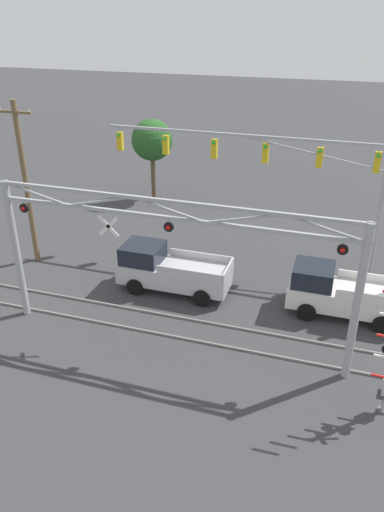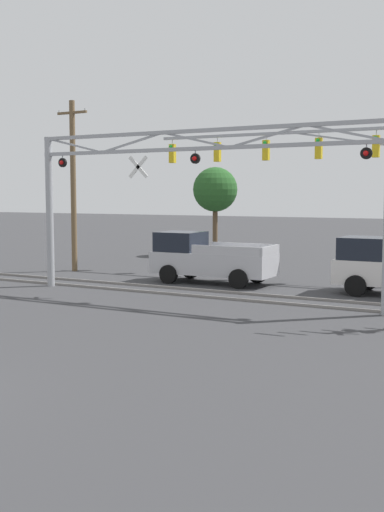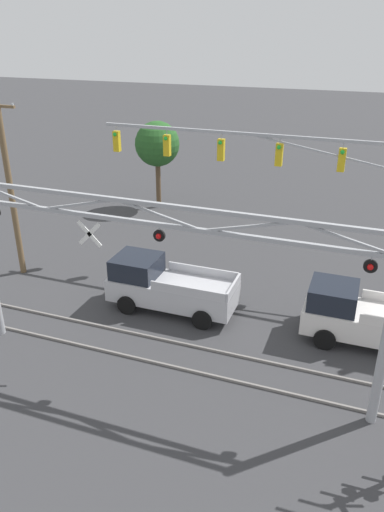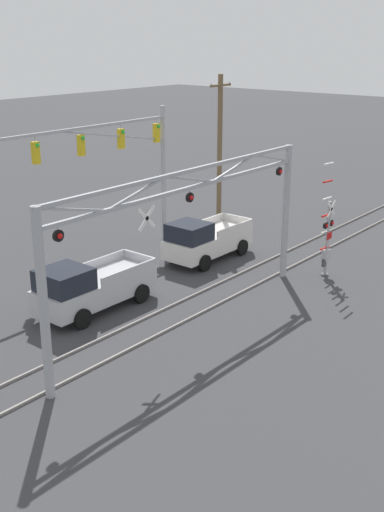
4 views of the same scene
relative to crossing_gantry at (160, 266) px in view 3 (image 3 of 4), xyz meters
name	(u,v)px [view 3 (image 3 of 4)]	position (x,y,z in m)	size (l,w,h in m)	color
rail_track_near	(166,365)	(0.01, 0.28, -4.10)	(80.00, 0.08, 0.10)	gray
rail_track_far	(181,343)	(0.01, 1.72, -4.10)	(80.00, 0.08, 0.10)	gray
crossing_gantry	(160,266)	(0.00, 0.00, 0.00)	(14.34, 0.31, 6.29)	#9EA0A5
traffic_signal_span	(307,171)	(3.31, 8.32, 1.29)	(14.28, 0.39, 7.43)	#9EA0A5
pickup_truck_lead	(166,286)	(-1.59, 4.05, -3.08)	(5.43, 2.26, 2.23)	#B7B7BC
pickup_truck_following	(364,317)	(6.49, 4.36, -3.08)	(5.14, 2.26, 2.23)	silver
utility_pole_left	(10,186)	(-9.58, 4.78, 0.29)	(1.80, 0.28, 8.59)	brown
background_tree_beyond_span	(157,144)	(-7.16, 16.03, 0.05)	(2.86, 2.86, 5.66)	brown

